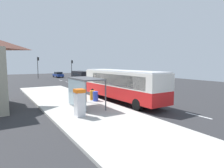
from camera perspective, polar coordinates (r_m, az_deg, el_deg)
name	(u,v)px	position (r m, az deg, el deg)	size (l,w,h in m)	color
ground_plane	(86,87)	(31.53, -7.64, -1.02)	(56.00, 92.00, 0.04)	#2D2D30
sidewalk_platform	(76,105)	(18.16, -10.77, -6.09)	(6.20, 30.00, 0.18)	beige
lane_stripe_seg_0	(198,116)	(15.99, 24.18, -8.53)	(0.16, 2.20, 0.01)	silver
lane_stripe_seg_1	(152,104)	(19.15, 11.70, -5.72)	(0.16, 2.20, 0.01)	silver
lane_stripe_seg_2	(122,96)	(22.98, 3.12, -3.61)	(0.16, 2.20, 0.01)	silver
lane_stripe_seg_3	(102,91)	(27.19, -2.88, -2.07)	(0.16, 2.20, 0.01)	silver
lane_stripe_seg_4	(88,87)	(31.63, -7.23, -0.94)	(0.16, 2.20, 0.01)	silver
lane_stripe_seg_5	(76,84)	(36.21, -10.49, -0.09)	(0.16, 2.20, 0.01)	silver
lane_stripe_seg_6	(68,82)	(40.90, -13.01, 0.57)	(0.16, 2.20, 0.01)	silver
lane_stripe_seg_7	(61,80)	(45.65, -15.01, 1.09)	(0.16, 2.20, 0.01)	silver
bus	(121,84)	(19.47, 2.80, 0.07)	(2.88, 11.09, 3.21)	red
white_van	(81,76)	(39.28, -9.27, 2.38)	(2.16, 5.26, 2.30)	black
sedan_near	(58,75)	(54.82, -15.67, 2.72)	(1.99, 4.47, 1.52)	navy
ticket_machine	(80,102)	(13.77, -9.60, -5.42)	(0.66, 0.76, 1.94)	silver
recycling_bin_blue	(96,96)	(19.16, -4.92, -3.64)	(0.52, 0.52, 0.95)	blue
recycling_bin_orange	(92,95)	(19.78, -5.83, -3.33)	(0.52, 0.52, 0.95)	orange
traffic_light_near_side	(72,66)	(53.63, -11.80, 5.29)	(0.49, 0.28, 4.75)	#2D2D2D
traffic_light_far_side	(38,64)	(52.14, -21.09, 5.47)	(0.49, 0.28, 5.47)	#2D2D2D
bus_shelter	(82,85)	(16.25, -8.81, -0.32)	(1.80, 4.00, 2.50)	#4C4C51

